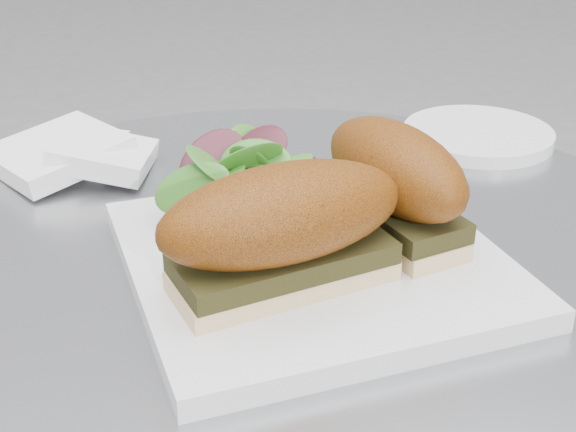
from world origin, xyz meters
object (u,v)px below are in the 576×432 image
plate (312,261)px  sandwich_right (395,179)px  saucer (478,135)px  sandwich_left (283,226)px

plate → sandwich_right: 0.08m
plate → saucer: 0.30m
sandwich_left → saucer: (0.25, 0.24, -0.05)m
saucer → sandwich_left: bearing=-136.7°
sandwich_left → plate: bearing=39.0°
sandwich_left → sandwich_right: same height
sandwich_right → plate: bearing=-92.8°
sandwich_right → saucer: bearing=125.5°
plate → sandwich_left: sandwich_left is taller
sandwich_right → saucer: 0.25m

